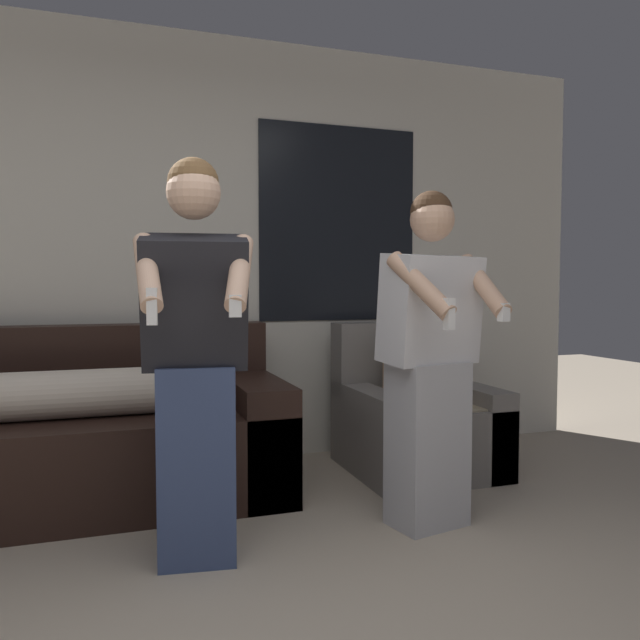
# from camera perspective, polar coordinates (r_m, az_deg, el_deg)

# --- Properties ---
(wall_back) EXTENTS (5.81, 0.07, 2.70)m
(wall_back) POSITION_cam_1_polar(r_m,az_deg,el_deg) (4.02, -12.90, 6.24)
(wall_back) COLOR beige
(wall_back) RESTS_ON ground_plane
(couch) EXTENTS (1.95, 0.97, 0.91)m
(couch) POSITION_cam_1_polar(r_m,az_deg,el_deg) (3.56, -19.69, -10.15)
(couch) COLOR black
(couch) RESTS_ON ground_plane
(armchair) EXTENTS (0.84, 0.85, 0.89)m
(armchair) POSITION_cam_1_polar(r_m,az_deg,el_deg) (3.94, 8.66, -9.01)
(armchair) COLOR slate
(armchair) RESTS_ON ground_plane
(person_left) EXTENTS (0.47, 0.54, 1.64)m
(person_left) POSITION_cam_1_polar(r_m,az_deg,el_deg) (2.56, -11.32, -3.69)
(person_left) COLOR #384770
(person_left) RESTS_ON ground_plane
(person_right) EXTENTS (0.51, 0.54, 1.57)m
(person_right) POSITION_cam_1_polar(r_m,az_deg,el_deg) (2.96, 10.02, -3.75)
(person_right) COLOR #B2B2B7
(person_right) RESTS_ON ground_plane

